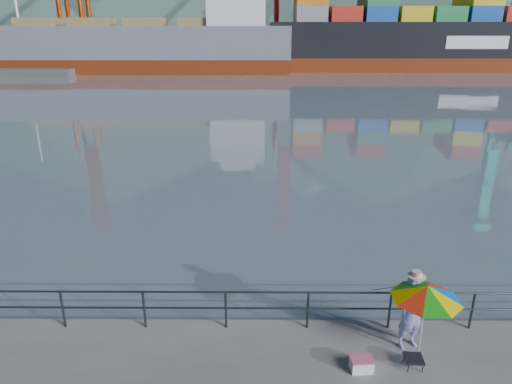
% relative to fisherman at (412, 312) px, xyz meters
% --- Properties ---
extents(harbor_water, '(500.00, 280.00, 0.00)m').
position_rel_fisherman_xyz_m(harbor_water, '(-3.28, 128.96, -0.91)').
color(harbor_water, slate).
rests_on(harbor_water, ground).
extents(far_dock, '(200.00, 40.00, 0.40)m').
position_rel_fisherman_xyz_m(far_dock, '(6.72, 91.96, -0.91)').
color(far_dock, '#514F4C').
rests_on(far_dock, ground).
extents(guardrail, '(22.00, 0.06, 1.03)m').
position_rel_fisherman_xyz_m(guardrail, '(-3.28, 0.66, -0.39)').
color(guardrail, '#2D3033').
rests_on(guardrail, ground).
extents(container_stacks, '(58.00, 5.40, 7.80)m').
position_rel_fisherman_xyz_m(container_stacks, '(31.20, 92.36, 1.86)').
color(container_stacks, red).
rests_on(container_stacks, ground).
extents(fisherman, '(0.78, 0.65, 1.82)m').
position_rel_fisherman_xyz_m(fisherman, '(0.00, 0.00, 0.00)').
color(fisherman, '#38409A').
rests_on(fisherman, ground).
extents(beach_umbrella, '(1.96, 1.96, 1.85)m').
position_rel_fisherman_xyz_m(beach_umbrella, '(0.10, -0.41, 0.78)').
color(beach_umbrella, white).
rests_on(beach_umbrella, ground).
extents(folding_stool, '(0.42, 0.42, 0.26)m').
position_rel_fisherman_xyz_m(folding_stool, '(-0.10, -0.72, -0.77)').
color(folding_stool, black).
rests_on(folding_stool, ground).
extents(cooler_bag, '(0.49, 0.35, 0.27)m').
position_rel_fisherman_xyz_m(cooler_bag, '(-1.26, -0.82, -0.77)').
color(cooler_bag, silver).
rests_on(cooler_bag, ground).
extents(fishing_rod, '(0.46, 1.48, 1.08)m').
position_rel_fisherman_xyz_m(fishing_rod, '(-0.21, 1.06, -0.91)').
color(fishing_rod, black).
rests_on(fishing_rod, ground).
extents(bulk_carrier, '(47.06, 8.15, 14.50)m').
position_rel_fisherman_xyz_m(bulk_carrier, '(-20.15, 68.46, 3.28)').
color(bulk_carrier, '#66210B').
rests_on(bulk_carrier, ground).
extents(container_ship, '(66.29, 11.05, 18.10)m').
position_rel_fisherman_xyz_m(container_ship, '(33.26, 74.00, 4.87)').
color(container_ship, '#66210B').
rests_on(container_ship, ground).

